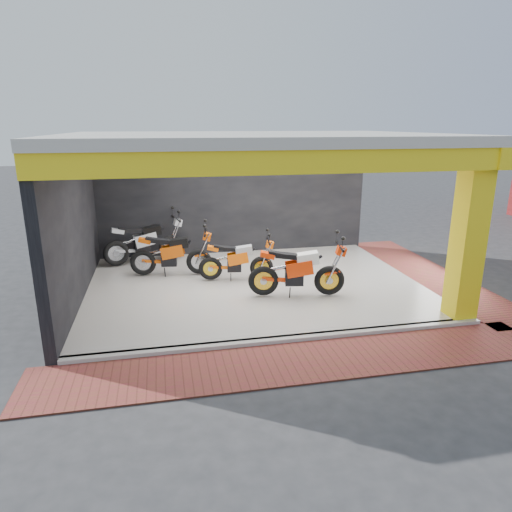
% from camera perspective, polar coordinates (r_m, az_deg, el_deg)
% --- Properties ---
extents(ground, '(80.00, 80.00, 0.00)m').
position_cam_1_polar(ground, '(9.55, 2.26, -7.96)').
color(ground, '#2D2D30').
rests_on(ground, ground).
extents(showroom_floor, '(8.00, 6.00, 0.10)m').
position_cam_1_polar(showroom_floor, '(11.34, -0.18, -3.68)').
color(showroom_floor, silver).
rests_on(showroom_floor, ground).
extents(showroom_ceiling, '(8.40, 6.40, 0.20)m').
position_cam_1_polar(showroom_ceiling, '(10.67, -0.20, 14.55)').
color(showroom_ceiling, beige).
rests_on(showroom_ceiling, corner_column).
extents(back_wall, '(8.20, 0.20, 3.50)m').
position_cam_1_polar(back_wall, '(13.88, -2.79, 7.24)').
color(back_wall, black).
rests_on(back_wall, ground).
extents(left_wall, '(0.20, 6.20, 3.50)m').
position_cam_1_polar(left_wall, '(10.84, -21.97, 3.54)').
color(left_wall, black).
rests_on(left_wall, ground).
extents(corner_column, '(0.50, 0.50, 3.50)m').
position_cam_1_polar(corner_column, '(9.93, 25.01, 2.12)').
color(corner_column, yellow).
rests_on(corner_column, ground).
extents(header_beam_front, '(8.40, 0.30, 0.40)m').
position_cam_1_polar(header_beam_front, '(7.77, 4.35, 11.67)').
color(header_beam_front, yellow).
rests_on(header_beam_front, corner_column).
extents(header_beam_right, '(0.30, 6.40, 0.40)m').
position_cam_1_polar(header_beam_right, '(12.14, 19.11, 12.47)').
color(header_beam_right, yellow).
rests_on(header_beam_right, corner_column).
extents(floor_kerb, '(8.00, 0.20, 0.10)m').
position_cam_1_polar(floor_kerb, '(8.64, 3.93, -10.36)').
color(floor_kerb, silver).
rests_on(floor_kerb, ground).
extents(paver_front, '(9.00, 1.40, 0.03)m').
position_cam_1_polar(paver_front, '(8.00, 5.46, -13.01)').
color(paver_front, brown).
rests_on(paver_front, ground).
extents(paver_right, '(1.40, 7.00, 0.03)m').
position_cam_1_polar(paver_right, '(13.14, 20.80, -2.13)').
color(paver_right, brown).
rests_on(paver_right, ground).
extents(moto_hero, '(2.44, 1.27, 1.42)m').
position_cam_1_polar(moto_hero, '(10.44, 9.23, -1.28)').
color(moto_hero, '#FF3A0A').
rests_on(moto_hero, showroom_floor).
extents(moto_row_a, '(2.07, 1.00, 1.21)m').
position_cam_1_polar(moto_row_a, '(11.43, 0.71, -0.07)').
color(moto_row_a, '#FF630A').
rests_on(moto_row_a, showroom_floor).
extents(moto_row_b, '(2.31, 1.12, 1.36)m').
position_cam_1_polar(moto_row_b, '(11.87, -7.18, 0.80)').
color(moto_row_b, '#DF5309').
rests_on(moto_row_b, showroom_floor).
extents(moto_row_d, '(2.50, 1.39, 1.44)m').
position_cam_1_polar(moto_row_d, '(13.31, -10.67, 2.51)').
color(moto_row_d, '#AEB1B6').
rests_on(moto_row_d, showroom_floor).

